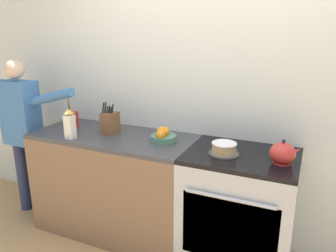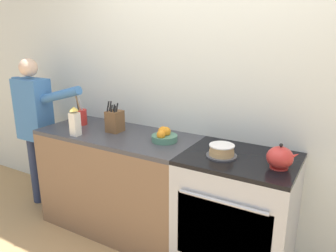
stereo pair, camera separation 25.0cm
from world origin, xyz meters
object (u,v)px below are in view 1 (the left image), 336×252
Objects in this scene: fruit_bowl at (163,135)px; milk_carton at (70,125)px; stove_range at (238,210)px; utensil_crock at (72,119)px; person_baker at (23,126)px; tea_kettle at (283,153)px; knife_block at (110,123)px; layer_cake at (224,149)px.

fruit_bowl is 0.83× the size of milk_carton.
stove_range is 3.66× the size of milk_carton.
stove_range is 3.14× the size of utensil_crock.
fruit_bowl is 1.42m from person_baker.
milk_carton is 0.73m from person_baker.
person_baker reaches higher than tea_kettle.
stove_range is 4.41× the size of fruit_bowl.
stove_range is 0.81m from fruit_bowl.
knife_block reaches higher than milk_carton.
utensil_crock reaches higher than knife_block.
tea_kettle is 0.83× the size of milk_carton.
knife_block is 0.93m from person_baker.
milk_carton reaches higher than tea_kettle.
person_baker is (-2.34, -0.02, -0.09)m from tea_kettle.
utensil_crock is 0.19× the size of person_baker.
knife_block is at bearing 175.45° from layer_cake.
utensil_crock is 0.52m from person_baker.
fruit_bowl is (0.50, -0.00, -0.05)m from knife_block.
fruit_bowl is 0.76m from milk_carton.
knife_block reaches higher than tea_kettle.
utensil_crock is 0.34m from milk_carton.
stove_range is 3.33× the size of knife_block.
knife_block is (-1.14, 0.03, 0.55)m from stove_range.
knife_block is at bearing 179.56° from fruit_bowl.
utensil_crock is at bearing 177.87° from knife_block.
fruit_bowl reaches higher than layer_cake.
knife_block is 0.33m from milk_carton.
person_baker is (-0.92, -0.11, -0.11)m from knife_block.
knife_block is 0.42m from utensil_crock.
layer_cake is (-0.12, -0.05, 0.50)m from stove_range.
person_baker is at bearing -177.88° from stove_range.
milk_carton is at bearing -172.03° from layer_cake.
milk_carton is at bearing -170.60° from stove_range.
utensil_crock is (-1.44, 0.10, 0.03)m from layer_cake.
tea_kettle reaches higher than layer_cake.
stove_range is at bearing -2.33° from fruit_bowl.
tea_kettle reaches higher than fruit_bowl.
utensil_crock is at bearing 0.52° from person_baker.
layer_cake is at bearing 7.97° from milk_carton.
utensil_crock is at bearing 176.15° from layer_cake.
stove_range is at bearing 23.32° from layer_cake.
stove_range is 0.60m from tea_kettle.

